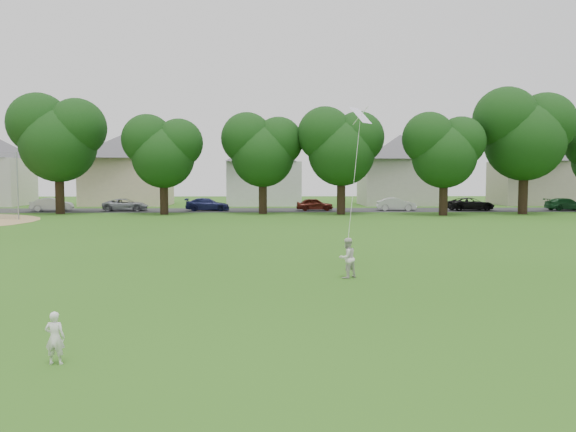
{
  "coord_description": "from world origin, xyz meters",
  "views": [
    {
      "loc": [
        0.89,
        -14.07,
        3.46
      ],
      "look_at": [
        1.35,
        2.0,
        2.3
      ],
      "focal_mm": 35.0,
      "sensor_mm": 36.0,
      "label": 1
    }
  ],
  "objects": [
    {
      "name": "tree_row",
      "position": [
        3.53,
        36.24,
        6.69
      ],
      "size": [
        82.17,
        9.08,
        11.63
      ],
      "color": "black",
      "rests_on": "ground"
    },
    {
      "name": "ground",
      "position": [
        0.0,
        0.0,
        0.0
      ],
      "size": [
        160.0,
        160.0,
        0.0
      ],
      "primitive_type": "plane",
      "color": "#285713",
      "rests_on": "ground"
    },
    {
      "name": "toddler",
      "position": [
        -3.09,
        -3.88,
        0.49
      ],
      "size": [
        0.36,
        0.24,
        0.99
      ],
      "primitive_type": "imported",
      "rotation": [
        0.0,
        0.0,
        3.13
      ],
      "color": "silver",
      "rests_on": "ground"
    },
    {
      "name": "house_row",
      "position": [
        -0.34,
        52.0,
        4.99
      ],
      "size": [
        76.43,
        13.95,
        9.92
      ],
      "color": "silver",
      "rests_on": "ground"
    },
    {
      "name": "street",
      "position": [
        0.0,
        42.0,
        0.01
      ],
      "size": [
        90.0,
        7.0,
        0.01
      ],
      "primitive_type": "cube",
      "color": "#2D2D30",
      "rests_on": "ground"
    },
    {
      "name": "parked_cars",
      "position": [
        1.69,
        41.0,
        0.63
      ],
      "size": [
        65.26,
        2.41,
        1.28
      ],
      "color": "black",
      "rests_on": "ground"
    },
    {
      "name": "kite",
      "position": [
        3.74,
        5.35,
        3.3
      ],
      "size": [
        0.98,
        1.22,
        5.05
      ],
      "color": "white",
      "rests_on": "ground"
    },
    {
      "name": "older_boy",
      "position": [
        3.42,
        4.63,
        0.68
      ],
      "size": [
        0.84,
        0.8,
        1.37
      ],
      "primitive_type": "imported",
      "rotation": [
        0.0,
        0.0,
        3.73
      ],
      "color": "silver",
      "rests_on": "ground"
    }
  ]
}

